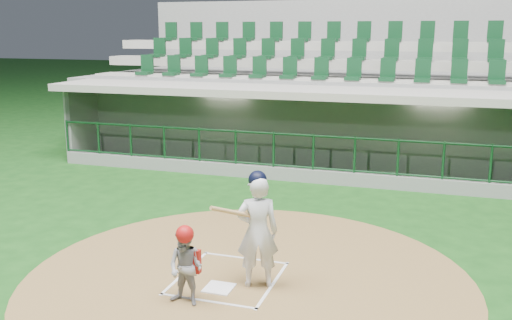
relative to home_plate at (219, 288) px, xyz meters
The scene contains 8 objects.
ground 0.70m from the home_plate, 90.00° to the left, with size 120.00×120.00×0.00m, color #123F12.
dirt_circle 0.58m from the home_plate, 59.04° to the left, with size 7.20×7.20×0.01m, color brown.
home_plate is the anchor object (origin of this frame).
batter_box_chalk 0.40m from the home_plate, 90.00° to the left, with size 1.55×1.80×0.01m.
dugout_structure 8.56m from the home_plate, 89.08° to the left, with size 16.40×3.70×3.00m.
seating_deck 11.69m from the home_plate, 90.00° to the left, with size 17.00×6.72×5.15m.
batter 1.09m from the home_plate, 28.87° to the left, with size 0.92×0.95×1.85m.
catcher 0.87m from the home_plate, 113.85° to the right, with size 0.59×0.48×1.20m.
Camera 1 is at (3.06, -8.24, 3.89)m, focal length 40.00 mm.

